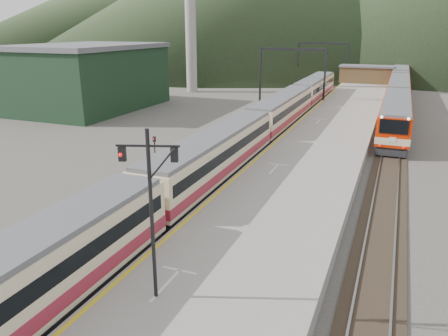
% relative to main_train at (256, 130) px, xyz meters
% --- Properties ---
extents(track_main, '(2.60, 200.00, 0.23)m').
position_rel_main_train_xyz_m(track_main, '(0.00, 10.42, -1.83)').
color(track_main, black).
rests_on(track_main, ground).
extents(track_far, '(2.60, 200.00, 0.23)m').
position_rel_main_train_xyz_m(track_far, '(-5.00, 10.42, -1.83)').
color(track_far, black).
rests_on(track_far, ground).
extents(track_second, '(2.60, 200.00, 0.23)m').
position_rel_main_train_xyz_m(track_second, '(11.50, 10.42, -1.83)').
color(track_second, black).
rests_on(track_second, ground).
extents(platform, '(8.00, 100.00, 1.00)m').
position_rel_main_train_xyz_m(platform, '(5.60, 8.42, -1.40)').
color(platform, gray).
rests_on(platform, ground).
extents(gantry_near, '(9.55, 0.25, 8.00)m').
position_rel_main_train_xyz_m(gantry_near, '(-2.85, 25.42, 3.68)').
color(gantry_near, black).
rests_on(gantry_near, ground).
extents(gantry_far, '(9.55, 0.25, 8.00)m').
position_rel_main_train_xyz_m(gantry_far, '(-2.85, 50.42, 3.68)').
color(gantry_far, black).
rests_on(gantry_far, ground).
extents(warehouse, '(14.50, 20.50, 8.60)m').
position_rel_main_train_xyz_m(warehouse, '(-28.00, 12.42, 2.42)').
color(warehouse, black).
rests_on(warehouse, ground).
extents(smokestack, '(1.80, 1.80, 30.00)m').
position_rel_main_train_xyz_m(smokestack, '(-22.00, 32.42, 13.10)').
color(smokestack, '#9E998E').
rests_on(smokestack, ground).
extents(station_shed, '(9.40, 4.40, 3.10)m').
position_rel_main_train_xyz_m(station_shed, '(5.60, 48.42, 0.67)').
color(station_shed, brown).
rests_on(station_shed, platform).
extents(main_train, '(2.74, 75.17, 3.34)m').
position_rel_main_train_xyz_m(main_train, '(0.00, 0.00, 0.00)').
color(main_train, beige).
rests_on(main_train, track_main).
extents(second_train, '(2.82, 57.80, 3.44)m').
position_rel_main_train_xyz_m(second_train, '(11.50, 30.57, 0.05)').
color(second_train, red).
rests_on(second_train, track_second).
extents(signal_mast, '(2.11, 0.83, 6.51)m').
position_rel_main_train_xyz_m(signal_mast, '(3.82, -24.35, 3.09)').
color(signal_mast, black).
rests_on(signal_mast, platform).
extents(short_signal_a, '(0.26, 0.22, 2.27)m').
position_rel_main_train_xyz_m(short_signal_a, '(-2.49, -19.90, -0.44)').
color(short_signal_a, black).
rests_on(short_signal_a, ground).
extents(short_signal_b, '(0.25, 0.21, 2.27)m').
position_rel_main_train_xyz_m(short_signal_b, '(-3.59, 6.03, -0.44)').
color(short_signal_b, black).
rests_on(short_signal_b, ground).
extents(short_signal_c, '(0.24, 0.19, 2.27)m').
position_rel_main_train_xyz_m(short_signal_c, '(-6.54, -6.72, -0.44)').
color(short_signal_c, black).
rests_on(short_signal_c, ground).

